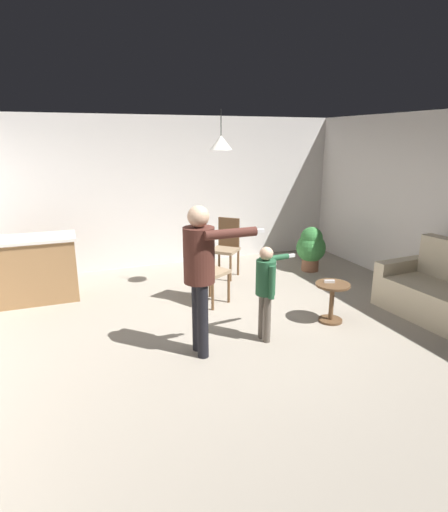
% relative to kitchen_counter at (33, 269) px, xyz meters
% --- Properties ---
extents(ground, '(7.68, 7.68, 0.00)m').
position_rel_kitchen_counter_xyz_m(ground, '(2.45, -2.04, -0.48)').
color(ground, '#9E9384').
extents(wall_back, '(6.40, 0.10, 2.70)m').
position_rel_kitchen_counter_xyz_m(wall_back, '(2.45, 1.16, 0.87)').
color(wall_back, silver).
rests_on(wall_back, ground).
extents(kitchen_counter, '(1.26, 0.66, 0.95)m').
position_rel_kitchen_counter_xyz_m(kitchen_counter, '(0.00, 0.00, 0.00)').
color(kitchen_counter, olive).
rests_on(kitchen_counter, ground).
extents(side_table_by_couch, '(0.44, 0.44, 0.52)m').
position_rel_kitchen_counter_xyz_m(side_table_by_couch, '(3.63, -2.19, -0.15)').
color(side_table_by_couch, brown).
rests_on(side_table_by_couch, ground).
extents(person_adult, '(0.82, 0.48, 1.66)m').
position_rel_kitchen_counter_xyz_m(person_adult, '(1.80, -2.38, 0.55)').
color(person_adult, black).
rests_on(person_adult, ground).
extents(person_child, '(0.58, 0.36, 1.14)m').
position_rel_kitchen_counter_xyz_m(person_child, '(2.60, -2.34, 0.23)').
color(person_child, '#60564C').
rests_on(person_child, ground).
extents(dining_chair_by_counter, '(0.57, 0.57, 1.00)m').
position_rel_kitchen_counter_xyz_m(dining_chair_by_counter, '(2.34, -0.98, 0.07)').
color(dining_chair_by_counter, brown).
rests_on(dining_chair_by_counter, ground).
extents(dining_chair_near_wall, '(0.59, 0.59, 1.00)m').
position_rel_kitchen_counter_xyz_m(dining_chair_near_wall, '(3.04, 0.06, 0.07)').
color(dining_chair_near_wall, brown).
rests_on(dining_chair_near_wall, ground).
extents(potted_plant_corner, '(0.52, 0.52, 0.80)m').
position_rel_kitchen_counter_xyz_m(potted_plant_corner, '(4.56, -0.21, -0.04)').
color(potted_plant_corner, brown).
rests_on(potted_plant_corner, ground).
extents(spare_remote_on_table, '(0.13, 0.08, 0.04)m').
position_rel_kitchen_counter_xyz_m(spare_remote_on_table, '(3.61, -2.14, 0.06)').
color(spare_remote_on_table, white).
rests_on(spare_remote_on_table, side_table_by_couch).
extents(ceiling_light_pendant, '(0.32, 0.32, 0.55)m').
position_rel_kitchen_counter_xyz_m(ceiling_light_pendant, '(2.67, -0.68, 1.77)').
color(ceiling_light_pendant, silver).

